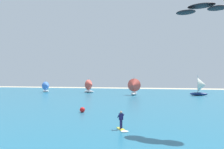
{
  "coord_description": "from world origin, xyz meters",
  "views": [
    {
      "loc": [
        6.13,
        -1.8,
        4.74
      ],
      "look_at": [
        0.59,
        19.73,
        5.15
      ],
      "focal_mm": 34.93,
      "sensor_mm": 36.0,
      "label": 1
    }
  ],
  "objects_px": {
    "sailboat_center_horizon": "(47,87)",
    "marker_buoy": "(82,110)",
    "kitesurfer": "(122,123)",
    "sailboat_anchored_offshore": "(90,86)",
    "sailboat_mid_left": "(134,87)",
    "sailboat_mid_right": "(201,86)",
    "kite": "(201,8)"
  },
  "relations": [
    {
      "from": "sailboat_center_horizon",
      "to": "marker_buoy",
      "type": "bearing_deg",
      "value": -53.22
    },
    {
      "from": "sailboat_anchored_offshore",
      "to": "kite",
      "type": "bearing_deg",
      "value": -58.65
    },
    {
      "from": "kitesurfer",
      "to": "sailboat_anchored_offshore",
      "type": "xyz_separation_m",
      "value": [
        -20.45,
        47.4,
        1.6
      ]
    },
    {
      "from": "sailboat_anchored_offshore",
      "to": "marker_buoy",
      "type": "relative_size",
      "value": 6.73
    },
    {
      "from": "sailboat_anchored_offshore",
      "to": "sailboat_mid_right",
      "type": "height_order",
      "value": "sailboat_mid_right"
    },
    {
      "from": "kite",
      "to": "sailboat_anchored_offshore",
      "type": "bearing_deg",
      "value": 121.35
    },
    {
      "from": "kite",
      "to": "sailboat_anchored_offshore",
      "type": "relative_size",
      "value": 0.99
    },
    {
      "from": "sailboat_mid_left",
      "to": "sailboat_center_horizon",
      "type": "distance_m",
      "value": 31.75
    },
    {
      "from": "kitesurfer",
      "to": "sailboat_mid_left",
      "type": "distance_m",
      "value": 40.95
    },
    {
      "from": "sailboat_mid_left",
      "to": "sailboat_mid_right",
      "type": "height_order",
      "value": "sailboat_mid_right"
    },
    {
      "from": "sailboat_center_horizon",
      "to": "marker_buoy",
      "type": "distance_m",
      "value": 48.3
    },
    {
      "from": "sailboat_anchored_offshore",
      "to": "kitesurfer",
      "type": "bearing_deg",
      "value": -66.67
    },
    {
      "from": "kitesurfer",
      "to": "sailboat_mid_left",
      "type": "height_order",
      "value": "sailboat_mid_left"
    },
    {
      "from": "kitesurfer",
      "to": "sailboat_mid_right",
      "type": "relative_size",
      "value": 0.36
    },
    {
      "from": "sailboat_center_horizon",
      "to": "sailboat_anchored_offshore",
      "type": "relative_size",
      "value": 0.83
    },
    {
      "from": "sailboat_anchored_offshore",
      "to": "sailboat_mid_right",
      "type": "relative_size",
      "value": 0.88
    },
    {
      "from": "sailboat_center_horizon",
      "to": "sailboat_mid_right",
      "type": "distance_m",
      "value": 49.12
    },
    {
      "from": "sailboat_mid_left",
      "to": "sailboat_anchored_offshore",
      "type": "bearing_deg",
      "value": 155.95
    },
    {
      "from": "kitesurfer",
      "to": "kite",
      "type": "xyz_separation_m",
      "value": [
        7.1,
        2.19,
        10.56
      ]
    },
    {
      "from": "kite",
      "to": "sailboat_anchored_offshore",
      "type": "distance_m",
      "value": 53.7
    },
    {
      "from": "sailboat_mid_left",
      "to": "sailboat_mid_right",
      "type": "xyz_separation_m",
      "value": [
        17.97,
        3.53,
        0.11
      ]
    },
    {
      "from": "sailboat_anchored_offshore",
      "to": "marker_buoy",
      "type": "height_order",
      "value": "sailboat_anchored_offshore"
    },
    {
      "from": "kite",
      "to": "sailboat_center_horizon",
      "type": "relative_size",
      "value": 1.2
    },
    {
      "from": "kite",
      "to": "sailboat_center_horizon",
      "type": "distance_m",
      "value": 63.16
    },
    {
      "from": "sailboat_center_horizon",
      "to": "marker_buoy",
      "type": "height_order",
      "value": "sailboat_center_horizon"
    },
    {
      "from": "kite",
      "to": "sailboat_mid_left",
      "type": "bearing_deg",
      "value": 107.72
    },
    {
      "from": "sailboat_anchored_offshore",
      "to": "sailboat_mid_right",
      "type": "bearing_deg",
      "value": -5.65
    },
    {
      "from": "kite",
      "to": "marker_buoy",
      "type": "distance_m",
      "value": 19.09
    },
    {
      "from": "kitesurfer",
      "to": "sailboat_center_horizon",
      "type": "distance_m",
      "value": 59.5
    },
    {
      "from": "kitesurfer",
      "to": "sailboat_anchored_offshore",
      "type": "height_order",
      "value": "sailboat_anchored_offshore"
    },
    {
      "from": "sailboat_mid_left",
      "to": "sailboat_mid_right",
      "type": "relative_size",
      "value": 0.96
    },
    {
      "from": "sailboat_center_horizon",
      "to": "kite",
      "type": "bearing_deg",
      "value": -46.1
    }
  ]
}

